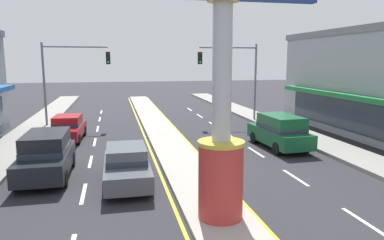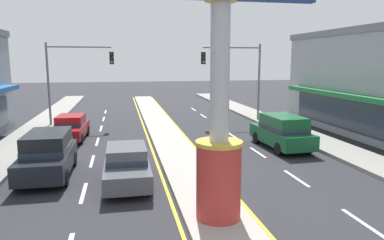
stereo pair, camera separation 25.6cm
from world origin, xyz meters
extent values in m
cube|color=#A39E93|center=(0.00, 18.00, 0.07)|extent=(2.10, 52.00, 0.14)
cube|color=gray|center=(-8.84, 16.00, 0.09)|extent=(2.38, 60.00, 0.18)
cube|color=gray|center=(8.84, 16.00, 0.09)|extent=(2.38, 60.00, 0.18)
cube|color=silver|center=(-4.35, 9.20, 0.00)|extent=(0.14, 2.20, 0.01)
cube|color=silver|center=(-4.35, 13.60, 0.00)|extent=(0.14, 2.20, 0.01)
cube|color=silver|center=(-4.35, 18.00, 0.00)|extent=(0.14, 2.20, 0.01)
cube|color=silver|center=(-4.35, 22.40, 0.00)|extent=(0.14, 2.20, 0.01)
cube|color=silver|center=(-4.35, 26.80, 0.00)|extent=(0.14, 2.20, 0.01)
cube|color=silver|center=(-4.35, 31.20, 0.00)|extent=(0.14, 2.20, 0.01)
cube|color=silver|center=(4.35, 4.80, 0.00)|extent=(0.14, 2.20, 0.01)
cube|color=silver|center=(4.35, 9.20, 0.00)|extent=(0.14, 2.20, 0.01)
cube|color=silver|center=(4.35, 13.60, 0.00)|extent=(0.14, 2.20, 0.01)
cube|color=silver|center=(4.35, 18.00, 0.00)|extent=(0.14, 2.20, 0.01)
cube|color=silver|center=(4.35, 22.40, 0.00)|extent=(0.14, 2.20, 0.01)
cube|color=silver|center=(4.35, 26.80, 0.00)|extent=(0.14, 2.20, 0.01)
cube|color=silver|center=(4.35, 31.20, 0.00)|extent=(0.14, 2.20, 0.01)
cube|color=yellow|center=(-1.23, 18.00, 0.00)|extent=(0.12, 52.00, 0.01)
cube|color=yellow|center=(1.23, 18.00, 0.00)|extent=(0.12, 52.00, 0.01)
cylinder|color=#B7332D|center=(0.00, 5.85, 1.29)|extent=(1.37, 1.37, 2.30)
cylinder|color=gold|center=(0.00, 5.85, 2.50)|extent=(1.44, 1.44, 0.12)
cylinder|color=#B7B7BC|center=(0.00, 5.85, 4.61)|extent=(0.57, 0.57, 4.34)
cube|color=#1E7038|center=(10.99, 13.74, 2.75)|extent=(0.90, 18.28, 0.30)
cube|color=#283342|center=(11.40, 13.74, 1.50)|extent=(0.08, 17.63, 2.00)
cylinder|color=slate|center=(-8.05, 23.79, 3.10)|extent=(0.16, 0.16, 6.20)
cylinder|color=slate|center=(-5.74, 23.79, 5.90)|extent=(4.62, 0.12, 0.12)
cube|color=black|center=(-3.43, 23.63, 5.09)|extent=(0.32, 0.24, 0.92)
sphere|color=black|center=(-3.43, 23.49, 5.39)|extent=(0.17, 0.17, 0.17)
sphere|color=black|center=(-3.43, 23.49, 5.09)|extent=(0.17, 0.17, 0.17)
sphere|color=#19D83F|center=(-3.43, 23.49, 4.79)|extent=(0.17, 0.17, 0.17)
cylinder|color=slate|center=(8.05, 23.07, 3.10)|extent=(0.16, 0.16, 6.20)
cylinder|color=slate|center=(5.74, 23.07, 5.90)|extent=(4.62, 0.12, 0.12)
cube|color=black|center=(3.43, 22.91, 5.09)|extent=(0.32, 0.24, 0.92)
sphere|color=black|center=(3.43, 22.77, 5.39)|extent=(0.17, 0.17, 0.17)
sphere|color=black|center=(3.43, 22.77, 5.09)|extent=(0.17, 0.17, 0.17)
sphere|color=#19D83F|center=(3.43, 22.77, 4.79)|extent=(0.17, 0.17, 0.17)
cube|color=#4C5156|center=(-2.70, 9.91, 0.60)|extent=(1.77, 4.30, 0.66)
cube|color=#4C5156|center=(-2.70, 10.08, 1.23)|extent=(1.55, 2.15, 0.60)
cube|color=#283342|center=(-2.70, 10.08, 1.05)|extent=(1.59, 2.17, 0.24)
cylinder|color=black|center=(-1.89, 8.57, 0.31)|extent=(0.22, 0.62, 0.62)
cylinder|color=black|center=(-3.51, 8.58, 0.31)|extent=(0.22, 0.62, 0.62)
cylinder|color=black|center=(-1.89, 11.24, 0.31)|extent=(0.22, 0.62, 0.62)
cylinder|color=black|center=(-3.51, 11.24, 0.31)|extent=(0.22, 0.62, 0.62)
cube|color=#14562D|center=(6.00, 14.28, 0.70)|extent=(2.11, 4.68, 0.80)
cube|color=#14562D|center=(6.01, 14.09, 1.50)|extent=(1.80, 2.93, 0.80)
cube|color=#283342|center=(6.01, 14.09, 1.22)|extent=(1.84, 2.96, 0.24)
cylinder|color=black|center=(5.06, 15.66, 0.34)|extent=(0.25, 0.69, 0.68)
cylinder|color=black|center=(6.80, 15.74, 0.34)|extent=(0.25, 0.69, 0.68)
cylinder|color=black|center=(5.19, 12.81, 0.34)|extent=(0.25, 0.69, 0.68)
cylinder|color=black|center=(6.94, 12.89, 0.34)|extent=(0.25, 0.69, 0.68)
cube|color=black|center=(-6.00, 11.50, 0.70)|extent=(1.90, 4.60, 0.80)
cube|color=black|center=(-6.00, 11.68, 1.50)|extent=(1.67, 2.85, 0.80)
cube|color=#283342|center=(-6.00, 11.68, 1.22)|extent=(1.71, 2.88, 0.24)
cylinder|color=black|center=(-5.13, 10.07, 0.34)|extent=(0.22, 0.68, 0.68)
cylinder|color=black|center=(-6.87, 10.07, 0.34)|extent=(0.22, 0.68, 0.68)
cylinder|color=black|center=(-5.12, 12.92, 0.34)|extent=(0.22, 0.68, 0.68)
cylinder|color=black|center=(-6.87, 12.93, 0.34)|extent=(0.22, 0.68, 0.68)
cube|color=maroon|center=(-6.00, 18.88, 0.60)|extent=(2.00, 4.39, 0.66)
cube|color=maroon|center=(-5.99, 19.06, 1.23)|extent=(1.67, 2.23, 0.60)
cube|color=#283342|center=(-5.99, 19.06, 1.05)|extent=(1.70, 2.26, 0.24)
cylinder|color=black|center=(-5.26, 17.51, 0.31)|extent=(0.25, 0.63, 0.62)
cylinder|color=black|center=(-6.88, 17.60, 0.31)|extent=(0.25, 0.63, 0.62)
cylinder|color=black|center=(-5.12, 20.17, 0.31)|extent=(0.25, 0.63, 0.62)
cylinder|color=black|center=(-6.73, 20.26, 0.31)|extent=(0.25, 0.63, 0.62)
camera|label=1|loc=(-3.10, -4.31, 4.96)|focal=33.80mm
camera|label=2|loc=(-2.85, -4.36, 4.96)|focal=33.80mm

